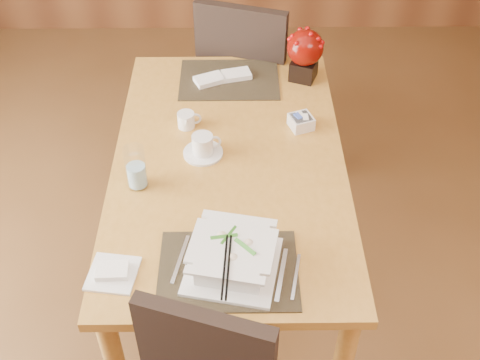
{
  "coord_description": "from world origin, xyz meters",
  "views": [
    {
      "loc": [
        0.03,
        -1.17,
        2.29
      ],
      "look_at": [
        0.04,
        0.35,
        0.87
      ],
      "focal_mm": 45.0,
      "sensor_mm": 36.0,
      "label": 1
    }
  ],
  "objects_px": {
    "dining_table": "(229,177)",
    "coffee_cup": "(203,146)",
    "water_glass": "(136,168)",
    "bread_plate": "(113,274)",
    "creamer_jug": "(186,120)",
    "sugar_caddy": "(301,122)",
    "far_chair": "(247,75)",
    "berry_decor": "(305,52)",
    "soup_setting": "(232,257)"
  },
  "relations": [
    {
      "from": "far_chair",
      "to": "water_glass",
      "type": "bearing_deg",
      "value": 85.37
    },
    {
      "from": "far_chair",
      "to": "bread_plate",
      "type": "bearing_deg",
      "value": 90.23
    },
    {
      "from": "soup_setting",
      "to": "sugar_caddy",
      "type": "bearing_deg",
      "value": 80.6
    },
    {
      "from": "soup_setting",
      "to": "berry_decor",
      "type": "xyz_separation_m",
      "value": [
        0.32,
        1.1,
        0.08
      ]
    },
    {
      "from": "soup_setting",
      "to": "far_chair",
      "type": "xyz_separation_m",
      "value": [
        0.08,
        1.42,
        -0.24
      ]
    },
    {
      "from": "soup_setting",
      "to": "water_glass",
      "type": "distance_m",
      "value": 0.53
    },
    {
      "from": "coffee_cup",
      "to": "far_chair",
      "type": "bearing_deg",
      "value": 77.23
    },
    {
      "from": "dining_table",
      "to": "coffee_cup",
      "type": "distance_m",
      "value": 0.17
    },
    {
      "from": "water_glass",
      "to": "soup_setting",
      "type": "bearing_deg",
      "value": -48.57
    },
    {
      "from": "dining_table",
      "to": "sugar_caddy",
      "type": "bearing_deg",
      "value": 33.7
    },
    {
      "from": "coffee_cup",
      "to": "bread_plate",
      "type": "relative_size",
      "value": 1.03
    },
    {
      "from": "dining_table",
      "to": "creamer_jug",
      "type": "height_order",
      "value": "creamer_jug"
    },
    {
      "from": "water_glass",
      "to": "sugar_caddy",
      "type": "bearing_deg",
      "value": 28.53
    },
    {
      "from": "dining_table",
      "to": "far_chair",
      "type": "distance_m",
      "value": 0.89
    },
    {
      "from": "coffee_cup",
      "to": "sugar_caddy",
      "type": "relative_size",
      "value": 1.77
    },
    {
      "from": "sugar_caddy",
      "to": "bread_plate",
      "type": "xyz_separation_m",
      "value": [
        -0.67,
        -0.76,
        -0.02
      ]
    },
    {
      "from": "sugar_caddy",
      "to": "water_glass",
      "type": "bearing_deg",
      "value": -151.47
    },
    {
      "from": "soup_setting",
      "to": "creamer_jug",
      "type": "height_order",
      "value": "soup_setting"
    },
    {
      "from": "sugar_caddy",
      "to": "coffee_cup",
      "type": "bearing_deg",
      "value": -157.25
    },
    {
      "from": "dining_table",
      "to": "coffee_cup",
      "type": "bearing_deg",
      "value": 163.01
    },
    {
      "from": "water_glass",
      "to": "dining_table",
      "type": "bearing_deg",
      "value": 23.49
    },
    {
      "from": "coffee_cup",
      "to": "sugar_caddy",
      "type": "height_order",
      "value": "coffee_cup"
    },
    {
      "from": "dining_table",
      "to": "bread_plate",
      "type": "height_order",
      "value": "bread_plate"
    },
    {
      "from": "water_glass",
      "to": "berry_decor",
      "type": "height_order",
      "value": "berry_decor"
    },
    {
      "from": "water_glass",
      "to": "sugar_caddy",
      "type": "relative_size",
      "value": 1.99
    },
    {
      "from": "sugar_caddy",
      "to": "far_chair",
      "type": "relative_size",
      "value": 0.09
    },
    {
      "from": "bread_plate",
      "to": "far_chair",
      "type": "height_order",
      "value": "far_chair"
    },
    {
      "from": "sugar_caddy",
      "to": "dining_table",
      "type": "bearing_deg",
      "value": -146.3
    },
    {
      "from": "creamer_jug",
      "to": "far_chair",
      "type": "bearing_deg",
      "value": 61.15
    },
    {
      "from": "dining_table",
      "to": "coffee_cup",
      "type": "height_order",
      "value": "coffee_cup"
    },
    {
      "from": "dining_table",
      "to": "sugar_caddy",
      "type": "height_order",
      "value": "sugar_caddy"
    },
    {
      "from": "coffee_cup",
      "to": "water_glass",
      "type": "relative_size",
      "value": 0.89
    },
    {
      "from": "coffee_cup",
      "to": "bread_plate",
      "type": "bearing_deg",
      "value": -114.34
    },
    {
      "from": "berry_decor",
      "to": "far_chair",
      "type": "height_order",
      "value": "far_chair"
    },
    {
      "from": "sugar_caddy",
      "to": "far_chair",
      "type": "xyz_separation_m",
      "value": [
        -0.21,
        0.68,
        -0.21
      ]
    },
    {
      "from": "berry_decor",
      "to": "bread_plate",
      "type": "xyz_separation_m",
      "value": [
        -0.71,
        -1.13,
        -0.13
      ]
    },
    {
      "from": "berry_decor",
      "to": "far_chair",
      "type": "bearing_deg",
      "value": 127.97
    },
    {
      "from": "soup_setting",
      "to": "far_chair",
      "type": "bearing_deg",
      "value": 98.43
    },
    {
      "from": "water_glass",
      "to": "creamer_jug",
      "type": "relative_size",
      "value": 1.93
    },
    {
      "from": "soup_setting",
      "to": "bread_plate",
      "type": "distance_m",
      "value": 0.39
    },
    {
      "from": "far_chair",
      "to": "creamer_jug",
      "type": "bearing_deg",
      "value": 86.26
    },
    {
      "from": "water_glass",
      "to": "creamer_jug",
      "type": "distance_m",
      "value": 0.39
    },
    {
      "from": "creamer_jug",
      "to": "sugar_caddy",
      "type": "distance_m",
      "value": 0.47
    },
    {
      "from": "dining_table",
      "to": "bread_plate",
      "type": "distance_m",
      "value": 0.68
    },
    {
      "from": "sugar_caddy",
      "to": "far_chair",
      "type": "distance_m",
      "value": 0.74
    },
    {
      "from": "dining_table",
      "to": "water_glass",
      "type": "bearing_deg",
      "value": -156.51
    },
    {
      "from": "dining_table",
      "to": "coffee_cup",
      "type": "xyz_separation_m",
      "value": [
        -0.1,
        0.03,
        0.13
      ]
    },
    {
      "from": "bread_plate",
      "to": "far_chair",
      "type": "distance_m",
      "value": 1.53
    },
    {
      "from": "berry_decor",
      "to": "sugar_caddy",
      "type": "bearing_deg",
      "value": -96.33
    },
    {
      "from": "far_chair",
      "to": "sugar_caddy",
      "type": "bearing_deg",
      "value": 124.81
    }
  ]
}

